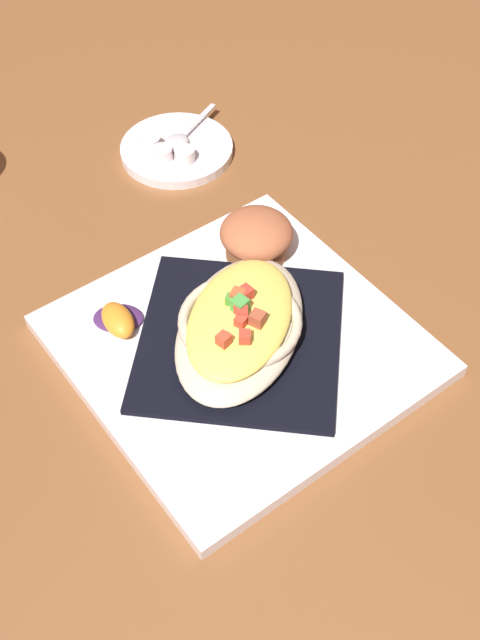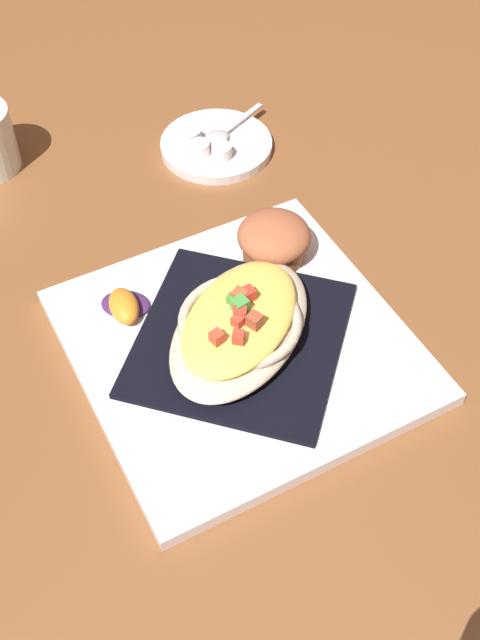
% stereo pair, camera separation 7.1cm
% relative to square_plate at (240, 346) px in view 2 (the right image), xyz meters
% --- Properties ---
extents(ground_plane, '(2.60, 2.60, 0.00)m').
position_rel_square_plate_xyz_m(ground_plane, '(0.00, 0.00, -0.01)').
color(ground_plane, brown).
extents(square_plate, '(0.34, 0.34, 0.02)m').
position_rel_square_plate_xyz_m(square_plate, '(0.00, 0.00, 0.00)').
color(square_plate, white).
rests_on(square_plate, ground_plane).
extents(folded_napkin, '(0.26, 0.26, 0.01)m').
position_rel_square_plate_xyz_m(folded_napkin, '(0.00, 0.00, 0.01)').
color(folded_napkin, black).
rests_on(folded_napkin, square_plate).
extents(gratin_dish, '(0.21, 0.18, 0.05)m').
position_rel_square_plate_xyz_m(gratin_dish, '(-0.00, -0.00, 0.03)').
color(gratin_dish, beige).
rests_on(gratin_dish, folded_napkin).
extents(muffin, '(0.07, 0.07, 0.05)m').
position_rel_square_plate_xyz_m(muffin, '(0.09, 0.07, 0.03)').
color(muffin, '#A76137').
rests_on(muffin, square_plate).
extents(orange_garnish, '(0.06, 0.06, 0.02)m').
position_rel_square_plate_xyz_m(orange_garnish, '(-0.07, 0.10, 0.02)').
color(orange_garnish, '#46255C').
rests_on(orange_garnish, square_plate).
extents(creamer_saucer, '(0.13, 0.13, 0.01)m').
position_rel_square_plate_xyz_m(creamer_saucer, '(0.16, 0.27, -0.00)').
color(creamer_saucer, white).
rests_on(creamer_saucer, ground_plane).
extents(spoon, '(0.11, 0.04, 0.01)m').
position_rel_square_plate_xyz_m(spoon, '(0.17, 0.27, 0.01)').
color(spoon, silver).
rests_on(spoon, creamer_saucer).
extents(creamer_cup_0, '(0.02, 0.02, 0.02)m').
position_rel_square_plate_xyz_m(creamer_cup_0, '(0.13, 0.28, 0.01)').
color(creamer_cup_0, white).
rests_on(creamer_cup_0, creamer_saucer).
extents(creamer_cup_1, '(0.02, 0.02, 0.02)m').
position_rel_square_plate_xyz_m(creamer_cup_1, '(0.13, 0.26, 0.01)').
color(creamer_cup_1, white).
rests_on(creamer_cup_1, creamer_saucer).
extents(creamer_cup_2, '(0.02, 0.02, 0.02)m').
position_rel_square_plate_xyz_m(creamer_cup_2, '(0.15, 0.24, 0.01)').
color(creamer_cup_2, white).
rests_on(creamer_cup_2, creamer_saucer).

